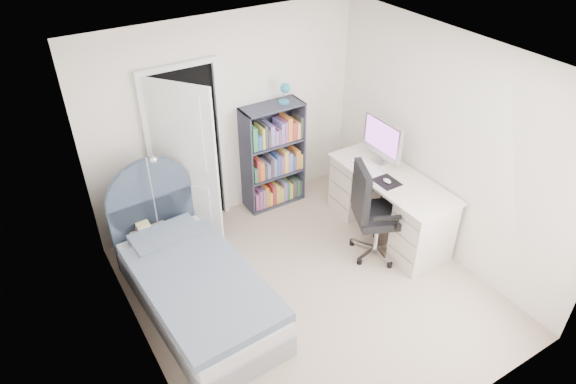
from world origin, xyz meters
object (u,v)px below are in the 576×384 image
bed (194,284)px  office_chair (372,208)px  desk (389,202)px  bookcase (275,159)px  nightstand (148,235)px  floor_lamp (160,221)px

bed → office_chair: 2.06m
desk → bookcase: bearing=122.9°
bed → office_chair: bed is taller
bookcase → office_chair: bookcase is taller
nightstand → office_chair: size_ratio=0.49×
bed → bookcase: bearing=35.9°
floor_lamp → desk: bearing=-20.0°
office_chair → bookcase: bearing=104.3°
bookcase → desk: 1.52m
nightstand → floor_lamp: bearing=-27.8°
desk → office_chair: bearing=-155.3°
nightstand → floor_lamp: (0.14, -0.07, 0.18)m
bed → nightstand: (-0.16, 0.89, 0.09)m
nightstand → floor_lamp: size_ratio=0.42×
bed → bookcase: bookcase is taller
bed → floor_lamp: bearing=91.8°
floor_lamp → office_chair: 2.32m
floor_lamp → desk: (2.48, -0.90, -0.12)m
nightstand → bookcase: bearing=9.2°
bookcase → office_chair: size_ratio=1.40×
floor_lamp → office_chair: floor_lamp is taller
floor_lamp → bed: bearing=-88.2°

